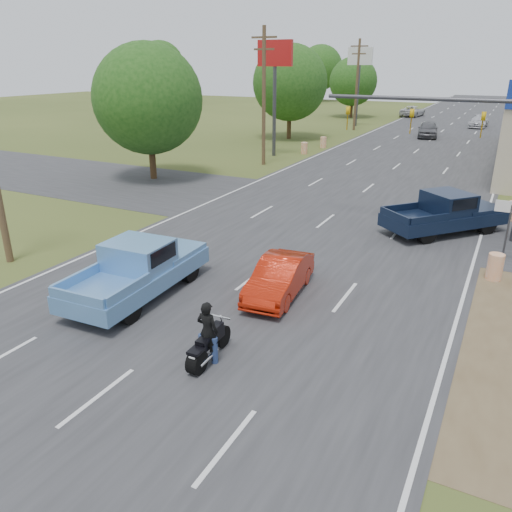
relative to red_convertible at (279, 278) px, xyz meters
The scene contains 25 objects.
ground 7.32m from the red_convertible, 101.90° to the right, with size 200.00×200.00×0.00m, color #3E4B1E.
main_road 32.90m from the red_convertible, 92.62° to the left, with size 15.00×180.00×0.02m, color #2D2D30.
cross_road 10.99m from the red_convertible, 97.88° to the left, with size 120.00×10.00×0.02m, color #2D2D30.
utility_pole_5 24.04m from the red_convertible, 117.81° to the left, with size 2.00×0.28×10.00m.
utility_pole_6 46.43m from the red_convertible, 103.78° to the left, with size 2.00×0.28×10.00m.
tree_0 20.67m from the red_convertible, 140.32° to the left, with size 7.14×7.14×8.84m.
tree_1 38.27m from the red_convertible, 113.29° to the left, with size 7.56×7.56×9.36m.
tree_2 61.07m from the red_convertible, 104.94° to the left, with size 6.72×6.72×8.32m.
tree_4 88.52m from the red_convertible, 129.78° to the left, with size 9.24×9.24×11.44m.
tree_6 93.52m from the red_convertible, 109.73° to the left, with size 8.82×8.82×10.92m.
barrel_0 8.12m from the red_convertible, 36.82° to the left, with size 0.56×0.56×1.00m, color orange.
barrel_2 28.67m from the red_convertible, 110.43° to the left, with size 0.56×0.56×1.00m, color orange.
barrel_3 32.35m from the red_convertible, 107.45° to the left, with size 0.56×0.56×1.00m, color orange.
pole_sign_left_near 28.37m from the red_convertible, 115.77° to the left, with size 3.00×0.35×9.20m.
pole_sign_left_far 50.74m from the red_convertible, 103.80° to the left, with size 3.00×0.35×9.20m.
lane_sign 9.67m from the red_convertible, 45.71° to the left, with size 1.20×0.08×2.52m.
signal_mast 11.54m from the red_convertible, 66.35° to the left, with size 9.12×0.40×7.00m.
red_convertible is the anchor object (origin of this frame).
motorcycle 4.65m from the red_convertible, 89.51° to the right, with size 0.64×2.06×1.05m.
rider 4.60m from the red_convertible, 89.52° to the right, with size 0.61×0.40×1.67m, color black.
blue_pickup 4.78m from the red_convertible, 154.39° to the right, with size 2.49×5.90×1.93m.
navy_pickup 10.65m from the red_convertible, 67.38° to the left, with size 5.49×5.87×1.93m.
distant_car_grey 42.56m from the red_convertible, 92.95° to the left, with size 1.96×4.88×1.66m, color #55555A.
distant_car_silver 54.49m from the red_convertible, 88.03° to the left, with size 1.96×4.82×1.40m, color silver.
distant_car_white 64.79m from the red_convertible, 97.10° to the left, with size 2.49×5.40×1.50m, color silver.
Camera 1 is at (7.94, -7.09, 7.53)m, focal length 35.00 mm.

